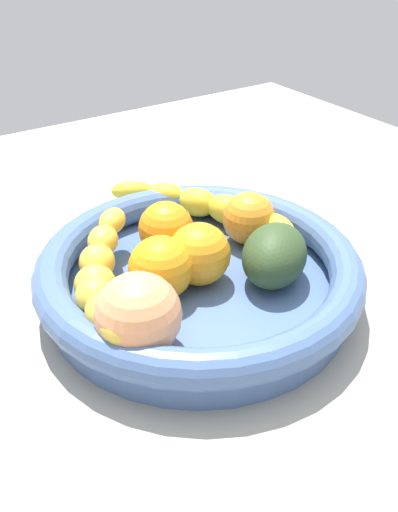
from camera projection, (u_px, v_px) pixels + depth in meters
The scene contains 10 objects.
kitchen_counter at pixel (199, 309), 59.95cm from camera, with size 120.00×120.00×3.00cm, color #9D9A8D.
fruit_bowl at pixel (199, 275), 57.47cm from camera, with size 33.53×33.53×5.93cm.
banana_draped_left at pixel (208, 206), 66.45cm from camera, with size 13.81×22.00×3.94cm.
banana_draped_right at pixel (101, 277), 53.20cm from camera, with size 11.55×20.47×5.35cm.
orange_front at pixel (197, 252), 56.40cm from camera, with size 6.47×6.47×6.47cm, color orange.
orange_mid_left at pixel (249, 218), 62.81cm from camera, with size 6.03×6.03×6.03cm, color orange.
orange_mid_right at pixel (167, 228), 60.88cm from camera, with size 6.10×6.10×6.10cm, color orange.
orange_rear at pixel (162, 269), 53.91cm from camera, with size 6.43×6.43×6.43cm, color orange.
peach_blush at pixel (138, 315), 46.99cm from camera, with size 7.55×7.55×7.55cm, color #F99E67.
avocado_dark at pixel (274, 255), 56.27cm from camera, with size 8.79×6.48×6.07cm, color #304724.
Camera 1 is at (26.12, 39.40, 38.81)cm, focal length 38.95 mm.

